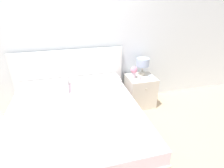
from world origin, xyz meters
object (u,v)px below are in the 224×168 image
object	(u,v)px
bed	(76,122)
teacup	(139,78)
table_lamp	(143,63)
alarm_clock	(150,77)
nightstand	(140,91)
flower_vase	(134,71)

from	to	relation	value
bed	teacup	world-z (taller)	bed
table_lamp	teacup	size ratio (longest dim) A/B	3.03
bed	teacup	size ratio (longest dim) A/B	17.74
bed	alarm_clock	xyz separation A→B (m)	(1.42, 0.54, 0.34)
bed	alarm_clock	size ratio (longest dim) A/B	32.39
table_lamp	teacup	xyz separation A→B (m)	(-0.13, -0.19, -0.21)
table_lamp	alarm_clock	bearing A→B (deg)	-64.51
nightstand	table_lamp	bearing A→B (deg)	60.73
bed	table_lamp	distance (m)	1.62
flower_vase	nightstand	bearing A→B (deg)	1.49
nightstand	flower_vase	bearing A→B (deg)	-178.51
table_lamp	teacup	bearing A→B (deg)	-124.72
bed	table_lamp	xyz separation A→B (m)	(1.33, 0.73, 0.55)
alarm_clock	table_lamp	bearing A→B (deg)	115.49
nightstand	teacup	size ratio (longest dim) A/B	5.41
bed	teacup	distance (m)	1.36
flower_vase	teacup	distance (m)	0.16
bed	alarm_clock	world-z (taller)	bed
nightstand	alarm_clock	xyz separation A→B (m)	(0.14, -0.09, 0.33)
flower_vase	teacup	bearing A→B (deg)	-52.75
bed	teacup	xyz separation A→B (m)	(1.20, 0.54, 0.34)
table_lamp	alarm_clock	xyz separation A→B (m)	(0.09, -0.18, -0.21)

